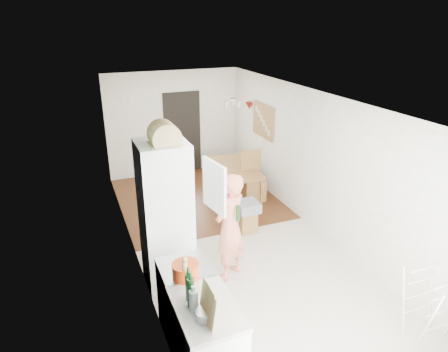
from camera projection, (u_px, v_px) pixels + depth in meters
room_shell at (229, 173)px, 6.56m from camera, size 3.20×7.00×2.50m
floor at (229, 239)px, 7.03m from camera, size 3.20×7.00×0.01m
wood_floor_overlay at (196, 197)px, 8.62m from camera, size 3.20×3.30×0.01m
sage_wall_panel at (160, 206)px, 4.07m from camera, size 0.02×3.00×1.30m
tile_splashback at (178, 294)px, 3.86m from camera, size 0.02×1.90×0.50m
doorway_recess at (183, 133)px, 9.72m from camera, size 0.90×0.04×2.00m
base_cabinet at (207, 343)px, 4.22m from camera, size 0.60×0.90×0.86m
worktop at (206, 309)px, 4.05m from camera, size 0.62×0.92×0.06m
range_cooker at (186, 299)px, 4.87m from camera, size 0.60×0.60×0.88m
cooker_top at (185, 268)px, 4.69m from camera, size 0.60×0.60×0.04m
fridge_housing at (166, 216)px, 5.52m from camera, size 0.66×0.66×2.15m
fridge_door at (214, 186)px, 5.29m from camera, size 0.14×0.56×0.70m
fridge_interior at (186, 182)px, 5.45m from camera, size 0.02×0.52×0.66m
pinboard at (263, 121)px, 8.63m from camera, size 0.03×0.90×0.70m
pinboard_frame at (263, 121)px, 8.62m from camera, size 0.00×0.94×0.74m
wall_sconce at (249, 106)px, 9.10m from camera, size 0.18×0.18×0.16m
person at (230, 218)px, 5.69m from camera, size 0.85×0.78×1.94m
dining_table at (235, 181)px, 8.85m from camera, size 0.93×1.50×0.50m
dining_chair at (253, 177)px, 8.36m from camera, size 0.48×0.48×1.04m
stool at (247, 221)px, 7.23m from camera, size 0.31×0.31×0.40m
grey_drape at (247, 207)px, 7.12m from camera, size 0.40×0.40×0.18m
drying_rack at (430, 306)px, 4.75m from camera, size 0.46×0.42×0.89m
bread_bin at (164, 136)px, 5.00m from camera, size 0.42×0.41×0.21m
red_casserole at (185, 271)px, 4.45m from camera, size 0.35×0.35×0.18m
steel_pan at (205, 315)px, 3.86m from camera, size 0.22×0.22×0.10m
held_bottle at (238, 214)px, 5.51m from camera, size 0.05×0.05×0.24m
bottle_a at (191, 293)px, 3.98m from camera, size 0.09×0.09×0.33m
bottle_b at (189, 287)px, 4.08m from camera, size 0.08×0.08×0.31m
bottle_c at (194, 301)px, 3.95m from camera, size 0.11×0.11×0.23m
pepper_mill_front at (185, 275)px, 4.35m from camera, size 0.06×0.06×0.20m
pepper_mill_back at (185, 270)px, 4.44m from camera, size 0.07×0.07×0.21m
chopping_boards at (209, 306)px, 3.75m from camera, size 0.12×0.29×0.40m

